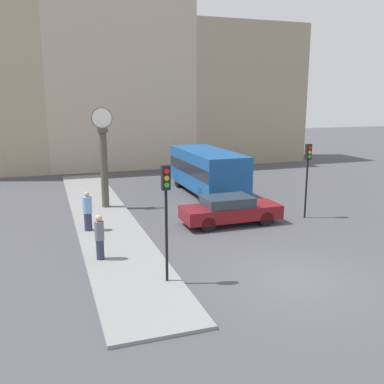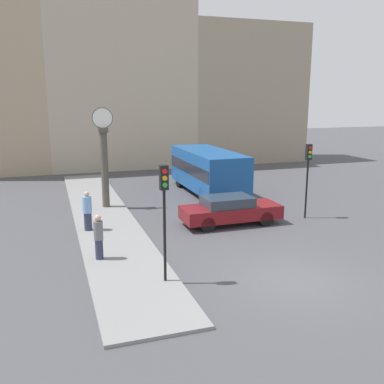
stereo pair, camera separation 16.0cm
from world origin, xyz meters
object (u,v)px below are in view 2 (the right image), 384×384
(street_clock, at_px, (104,160))
(pedestrian_blue_stripe, at_px, (87,211))
(traffic_light_near, at_px, (164,199))
(pedestrian_grey_jacket, at_px, (99,237))
(traffic_light_far, at_px, (308,166))
(sedan_car, at_px, (230,210))
(bus_distant, at_px, (208,169))

(street_clock, bearing_deg, pedestrian_blue_stripe, -108.26)
(traffic_light_near, xyz_separation_m, pedestrian_grey_jacket, (-1.78, 2.60, -1.84))
(traffic_light_near, bearing_deg, traffic_light_far, 31.21)
(traffic_light_near, bearing_deg, street_clock, 93.04)
(sedan_car, xyz_separation_m, traffic_light_far, (3.97, -0.20, 1.93))
(pedestrian_grey_jacket, height_order, pedestrian_blue_stripe, pedestrian_blue_stripe)
(traffic_light_near, distance_m, traffic_light_far, 10.01)
(traffic_light_near, xyz_separation_m, traffic_light_far, (8.56, 5.18, -0.16))
(traffic_light_far, height_order, pedestrian_grey_jacket, traffic_light_far)
(traffic_light_far, bearing_deg, sedan_car, 177.09)
(pedestrian_grey_jacket, bearing_deg, street_clock, 80.76)
(pedestrian_grey_jacket, bearing_deg, bus_distant, 50.55)
(bus_distant, bearing_deg, sedan_car, -101.76)
(bus_distant, bearing_deg, pedestrian_grey_jacket, -129.45)
(street_clock, distance_m, pedestrian_grey_jacket, 7.89)
(sedan_car, distance_m, traffic_light_far, 4.42)
(bus_distant, distance_m, pedestrian_blue_stripe, 9.73)
(sedan_car, relative_size, traffic_light_near, 1.24)
(sedan_car, distance_m, pedestrian_grey_jacket, 6.96)
(traffic_light_near, relative_size, pedestrian_grey_jacket, 2.25)
(traffic_light_far, height_order, pedestrian_blue_stripe, traffic_light_far)
(street_clock, relative_size, pedestrian_blue_stripe, 3.00)
(sedan_car, height_order, traffic_light_near, traffic_light_near)
(traffic_light_far, relative_size, pedestrian_blue_stripe, 2.09)
(sedan_car, xyz_separation_m, street_clock, (-5.13, 4.82, 1.93))
(sedan_car, height_order, street_clock, street_clock)
(sedan_car, relative_size, street_clock, 0.89)
(traffic_light_far, distance_m, pedestrian_grey_jacket, 10.79)
(traffic_light_near, bearing_deg, sedan_car, 49.56)
(pedestrian_grey_jacket, relative_size, pedestrian_blue_stripe, 0.95)
(traffic_light_near, distance_m, pedestrian_blue_stripe, 6.77)
(bus_distant, height_order, traffic_light_far, traffic_light_far)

